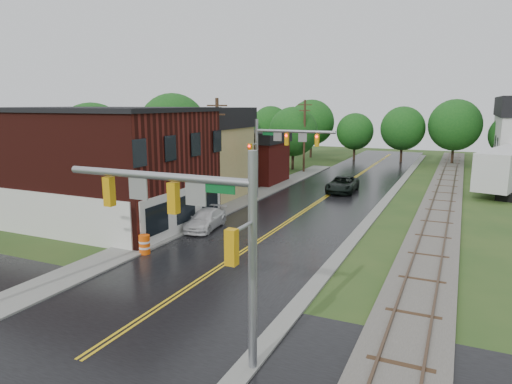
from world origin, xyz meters
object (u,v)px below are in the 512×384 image
Objects in this scene: tree_left_c at (239,137)px; suv_dark at (342,185)px; utility_pole_b at (218,152)px; utility_pole_c at (304,135)px; brick_building at (102,165)px; tree_left_e at (294,133)px; semi_trailer at (508,166)px; pickup_white at (206,220)px; tree_left_a at (94,141)px; traffic_signal_near at (193,216)px; construction_barrel at (145,245)px; tree_left_b at (174,130)px; traffic_signal_far at (279,145)px.

tree_left_c reaches higher than suv_dark.
utility_pole_b and utility_pole_c have the same top height.
tree_left_e is at bearing 83.29° from brick_building.
pickup_white is at bearing -129.71° from semi_trailer.
tree_left_a is at bearing -114.62° from tree_left_e.
suv_dark is (-2.64, 31.15, -4.20)m from traffic_signal_near.
suv_dark is 4.90× the size of construction_barrel.
utility_pole_c is at bearing 78.91° from brick_building.
tree_left_b is 9.03m from tree_left_c.
pickup_white is 6.15m from construction_barrel.
tree_left_e reaches higher than suv_dark.
tree_left_c is 1.71× the size of pickup_white.
construction_barrel is (3.85, -35.90, -4.25)m from tree_left_e.
tree_left_c is (4.00, 8.00, -1.21)m from tree_left_b.
brick_building is 9.03m from utility_pole_b.
suv_dark is at bearing -54.85° from utility_pole_c.
tree_left_a is 19.56m from construction_barrel.
tree_left_b is 0.69× the size of semi_trailer.
semi_trailer reaches higher than pickup_white.
brick_building is at bearing 140.83° from traffic_signal_near.
construction_barrel is (-0.43, -6.14, -0.09)m from pickup_white.
tree_left_e is 1.47× the size of suv_dark.
brick_building is 37.74m from semi_trailer.
traffic_signal_far is at bearing 53.08° from brick_building.
pickup_white is at bearing -81.82° from tree_left_e.
tree_left_e is 0.58× the size of semi_trailer.
utility_pole_c reaches higher than construction_barrel.
brick_building is 1.95× the size of traffic_signal_far.
traffic_signal_far is 0.82× the size of utility_pole_b.
suv_dark is (20.68, 11.25, -4.35)m from tree_left_a.
tree_left_a reaches higher than suv_dark.
utility_pole_c is 0.64× the size of semi_trailer.
traffic_signal_near is 45.59m from tree_left_e.
utility_pole_b is at bearing 103.92° from pickup_white.
tree_left_c is (-17.32, 37.90, -0.46)m from traffic_signal_near.
tree_left_b is 1.27× the size of tree_left_c.
semi_trailer is at bearing 14.12° from tree_left_b.
semi_trailer is at bearing 27.49° from tree_left_a.
tree_left_a is (-7.36, 6.90, 0.96)m from brick_building.
suv_dark is at bearing 53.73° from brick_building.
traffic_signal_near is 22.49m from utility_pole_b.
utility_pole_b is at bearing 50.93° from brick_building.
tree_left_a is at bearing -154.13° from suv_dark.
utility_pole_c is at bearing 122.47° from suv_dark.
traffic_signal_far is at bearing 17.30° from tree_left_a.
tree_left_c is (-10.38, 12.90, -0.46)m from traffic_signal_far.
utility_pole_c reaches higher than tree_left_a.
tree_left_c is 25.80m from pickup_white.
utility_pole_c is 28.25m from pickup_white.
brick_building is 2.58× the size of suv_dark.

